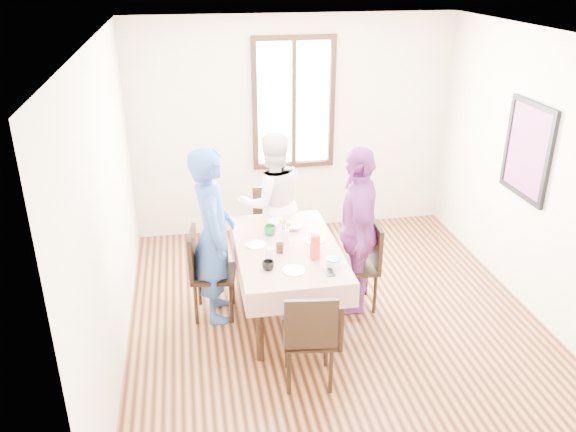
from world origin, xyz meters
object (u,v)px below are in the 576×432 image
(chair_far, at_px, (271,230))
(person_right, at_px, (356,230))
(person_left, at_px, (213,235))
(chair_right, at_px, (355,266))
(chair_left, at_px, (214,274))
(dining_table, at_px, (287,281))
(person_far, at_px, (271,202))
(chair_near, at_px, (309,335))

(chair_far, bearing_deg, person_right, 133.80)
(chair_far, distance_m, person_left, 1.19)
(chair_right, bearing_deg, person_right, 93.09)
(chair_left, distance_m, chair_right, 1.41)
(dining_table, bearing_deg, chair_far, 90.00)
(chair_left, bearing_deg, person_far, 148.33)
(chair_right, height_order, person_right, person_right)
(dining_table, distance_m, person_right, 0.84)
(chair_near, relative_size, person_far, 0.56)
(chair_near, distance_m, person_far, 2.03)
(chair_right, relative_size, person_right, 0.53)
(chair_far, bearing_deg, chair_right, 134.54)
(chair_left, relative_size, chair_near, 1.00)
(dining_table, xyz_separation_m, chair_far, (0.00, 1.01, 0.08))
(dining_table, height_order, person_right, person_right)
(chair_far, height_order, chair_near, same)
(dining_table, xyz_separation_m, person_far, (0.00, 0.99, 0.43))
(dining_table, relative_size, chair_near, 1.62)
(chair_far, relative_size, chair_near, 1.00)
(chair_near, relative_size, person_right, 0.53)
(chair_left, relative_size, person_far, 0.56)
(person_far, bearing_deg, person_right, 116.20)
(chair_left, bearing_deg, chair_right, 94.13)
(chair_near, distance_m, person_left, 1.40)
(chair_right, relative_size, chair_near, 1.00)
(dining_table, bearing_deg, chair_right, 3.73)
(chair_near, relative_size, person_left, 0.52)
(person_left, bearing_deg, person_far, -39.18)
(dining_table, xyz_separation_m, person_left, (-0.69, 0.14, 0.49))
(person_left, distance_m, person_far, 1.10)
(dining_table, bearing_deg, person_far, 90.00)
(person_right, bearing_deg, person_far, -130.23)
(person_far, distance_m, person_right, 1.17)
(chair_near, height_order, person_left, person_left)
(chair_right, relative_size, chair_far, 1.00)
(chair_left, relative_size, person_right, 0.53)
(dining_table, distance_m, person_far, 1.08)
(person_left, bearing_deg, dining_table, -101.77)
(chair_left, xyz_separation_m, chair_far, (0.71, 0.87, 0.00))
(person_far, bearing_deg, chair_left, 40.73)
(chair_left, height_order, person_far, person_far)
(dining_table, height_order, chair_near, chair_near)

